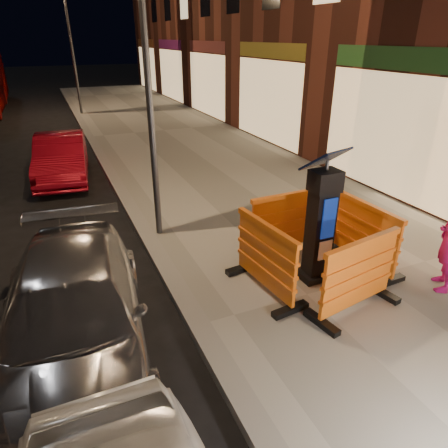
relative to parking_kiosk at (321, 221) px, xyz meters
name	(u,v)px	position (x,y,z in m)	size (l,w,h in m)	color
ground_plane	(200,333)	(-2.16, -0.37, -1.17)	(120.00, 120.00, 0.00)	black
sidewalk	(369,281)	(0.84, -0.37, -1.10)	(6.00, 60.00, 0.15)	gray
kerb	(200,329)	(-2.16, -0.37, -1.10)	(0.30, 60.00, 0.15)	slate
parking_kiosk	(321,221)	(0.00, 0.00, 0.00)	(0.65, 0.65, 2.04)	black
barrier_front	(358,276)	(0.00, -0.95, -0.45)	(1.46, 0.60, 1.14)	orange
barrier_back	(286,223)	(0.00, 0.95, -0.45)	(1.46, 0.60, 1.14)	orange
barrier_kerbside	(266,258)	(-0.95, 0.00, -0.45)	(1.46, 0.60, 1.14)	orange
barrier_bldgside	(365,235)	(0.95, 0.00, -0.45)	(1.46, 0.60, 1.14)	orange
car_silver	(81,354)	(-3.74, -0.13, -1.17)	(1.76, 4.33, 1.26)	#A8A8AD
car_red	(65,178)	(-3.42, 7.50, -1.17)	(1.32, 3.79, 1.25)	maroon
street_lamp_mid	(147,75)	(-1.91, 2.63, 1.98)	(0.12, 0.12, 6.00)	#3F3F44
street_lamp_far	(72,50)	(-1.91, 17.63, 1.98)	(0.12, 0.12, 6.00)	#3F3F44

